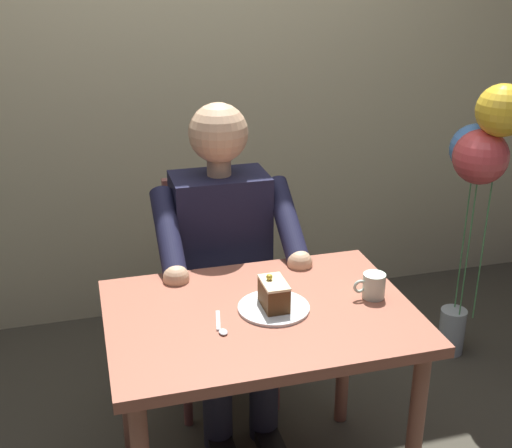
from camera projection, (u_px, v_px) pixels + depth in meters
cafe_rear_panel at (177, 9)px, 3.01m from camera, size 6.40×0.12×3.00m
dining_table at (261, 338)px, 2.08m from camera, size 0.95×0.68×0.71m
chair at (217, 278)px, 2.72m from camera, size 0.42×0.42×0.90m
seated_person at (225, 261)px, 2.51m from camera, size 0.53×0.58×1.25m
dessert_plate at (274, 308)px, 2.05m from camera, size 0.22×0.22×0.01m
cake_slice at (274, 294)px, 2.03m from camera, size 0.07×0.12×0.11m
coffee_cup at (373, 285)px, 2.11m from camera, size 0.11×0.07×0.08m
dessert_spoon at (221, 327)px, 1.95m from camera, size 0.03×0.14×0.01m
balloon_display at (482, 161)px, 2.74m from camera, size 0.26×0.32×1.27m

